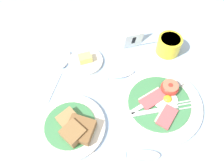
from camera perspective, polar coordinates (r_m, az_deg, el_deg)
ground_plane at (r=0.61m, az=2.86°, el=-8.77°), size 3.00×3.00×0.00m
breakfast_plate at (r=0.63m, az=12.41°, el=-4.75°), size 0.24×0.24×0.04m
bread_plate at (r=0.59m, az=-10.42°, el=-10.92°), size 0.19×0.19×0.05m
sugar_cup at (r=0.74m, az=14.66°, el=9.92°), size 0.08×0.08×0.06m
butter_dish at (r=0.71m, az=-6.92°, el=6.03°), size 0.11×0.11×0.03m
number_card at (r=0.73m, az=5.35°, el=11.84°), size 0.07×0.05×0.07m
teaspoon_by_saucer at (r=0.71m, az=-12.80°, el=4.55°), size 0.09×0.19×0.01m
teaspoon_near_cup at (r=0.57m, az=6.13°, el=-17.89°), size 0.19×0.05×0.01m
teaspoon_stray at (r=0.67m, az=0.73°, el=2.15°), size 0.19×0.05×0.01m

